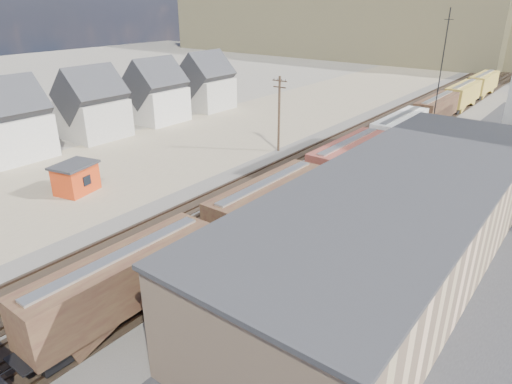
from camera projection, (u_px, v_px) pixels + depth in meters
The scene contains 9 objects.
ballast_bed at pixel (362, 148), 62.79m from camera, with size 18.00×200.00×0.06m, color #4C4742.
dirt_yard at pixel (206, 139), 66.78m from camera, with size 24.00×180.00×0.03m, color #84735B.
rail_tracks at pixel (359, 147), 63.07m from camera, with size 11.40×200.00×0.24m.
freight_train at pixel (376, 142), 56.27m from camera, with size 3.00×119.74×4.46m.
warehouse at pixel (403, 219), 34.76m from camera, with size 12.40×40.40×7.25m.
utility_pole_north at pixel (279, 113), 59.69m from camera, with size 2.20×0.32×10.00m.
radio_mast at pixel (440, 76), 63.11m from camera, with size 1.20×0.16×18.00m.
townhouse_row at pixel (54, 116), 62.05m from camera, with size 8.15×68.16×10.47m.
maintenance_shed at pixel (76, 178), 48.13m from camera, with size 4.32×5.06×3.21m.
Camera 1 is at (25.20, -6.49, 19.20)m, focal length 32.00 mm.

